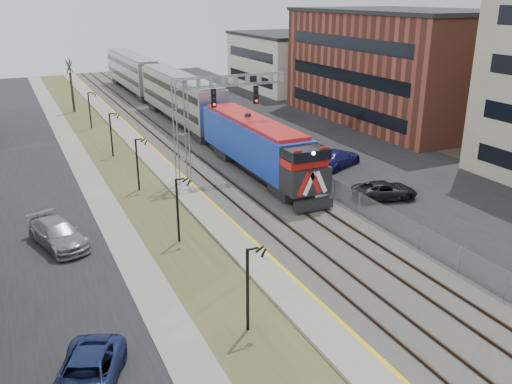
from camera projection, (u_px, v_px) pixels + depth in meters
street_west at (27, 177)px, 43.83m from camera, size 7.00×120.00×0.04m
sidewalk at (84, 170)px, 45.61m from camera, size 2.00×120.00×0.08m
grass_median at (120, 165)px, 46.81m from camera, size 4.00×120.00×0.06m
platform at (154, 160)px, 47.97m from camera, size 2.00×120.00×0.24m
ballast_bed at (207, 154)px, 49.96m from camera, size 8.00×120.00×0.20m
parking_lot at (319, 140)px, 54.75m from camera, size 16.00×120.00×0.04m
platform_edge at (164, 157)px, 48.27m from camera, size 0.24×120.00×0.01m
track_near at (186, 154)px, 49.10m from camera, size 1.58×120.00×0.15m
track_far at (222, 150)px, 50.49m from camera, size 1.58×120.00×0.15m
train at (170, 94)px, 63.45m from camera, size 3.00×63.05×5.33m
signal_gantry at (202, 111)px, 41.00m from camera, size 9.00×1.07×8.15m
lampposts at (176, 210)px, 31.91m from camera, size 0.14×62.14×4.00m
fence at (248, 141)px, 51.38m from camera, size 0.04×120.00×1.60m
buildings_east at (459, 74)px, 54.89m from camera, size 16.00×76.00×15.00m
bare_trees at (5, 135)px, 45.78m from camera, size 12.30×42.30×5.95m
car_lot_c at (385, 191)px, 38.89m from camera, size 5.03×3.20×1.29m
car_lot_d at (337, 158)px, 46.16m from camera, size 5.66×4.14×1.52m
car_lot_e at (297, 149)px, 48.83m from camera, size 5.17×3.57×1.64m
car_lot_f at (262, 132)px, 55.44m from camera, size 4.26×2.74×1.33m
car_street_a at (86, 378)px, 19.89m from camera, size 3.93×5.32×1.34m
car_street_b at (58, 234)px, 31.60m from camera, size 3.47×5.53×1.49m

